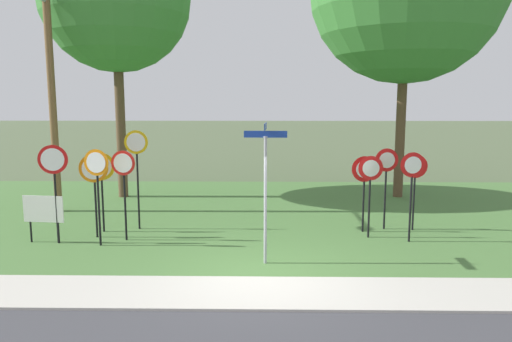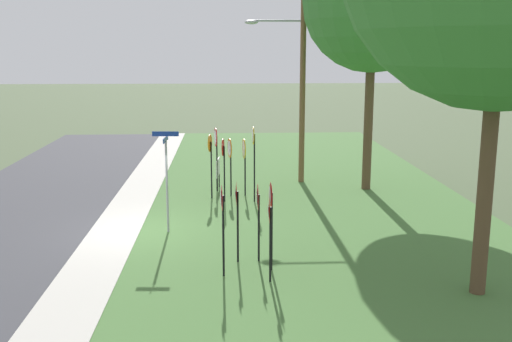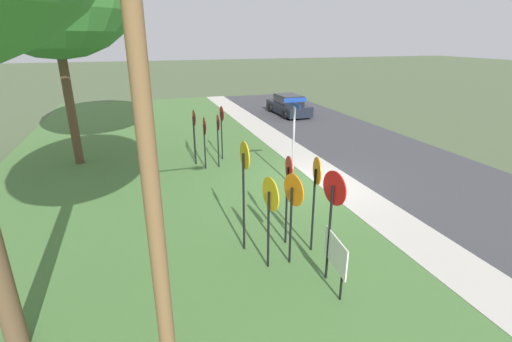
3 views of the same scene
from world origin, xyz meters
TOP-DOWN VIEW (x-y plane):
  - ground_plane at (0.00, 0.00)m, footprint 160.00×160.00m
  - road_asphalt at (0.00, -4.80)m, footprint 44.00×6.40m
  - sidewalk_strip at (0.00, -0.80)m, footprint 44.00×1.60m
  - grass_median at (0.00, 6.00)m, footprint 44.00×12.00m
  - stop_sign_near_left at (-3.60, 2.65)m, footprint 0.65×0.12m
  - stop_sign_near_right at (-4.48, 2.90)m, footprint 0.75×0.17m
  - stop_sign_far_left at (-5.31, 2.36)m, footprint 0.74×0.14m
  - stop_sign_far_center at (-4.48, 3.46)m, footprint 0.78×0.13m
  - stop_sign_far_right at (-3.55, 3.78)m, footprint 0.67×0.10m
  - stop_sign_center_tall at (-4.13, 2.16)m, footprint 0.66×0.15m
  - yield_sign_near_left at (3.91, 2.63)m, footprint 0.65×0.11m
  - yield_sign_near_right at (4.36, 3.78)m, footprint 0.67×0.11m
  - yield_sign_far_left at (2.88, 3.58)m, footprint 0.72×0.10m
  - yield_sign_far_right at (2.92, 3.01)m, footprint 0.66×0.10m
  - yield_sign_center at (3.56, 3.88)m, footprint 0.67×0.11m
  - street_name_post at (0.10, 0.90)m, footprint 0.96×0.82m
  - utility_pole at (-6.85, 5.84)m, footprint 2.10×2.56m
  - notice_board at (-5.67, 2.42)m, footprint 1.10×0.14m
  - parked_sedan_distant at (12.44, -4.09)m, footprint 4.33×1.99m

SIDE VIEW (x-z plane):
  - ground_plane at x=0.00m, z-range 0.00..0.00m
  - road_asphalt at x=0.00m, z-range 0.00..0.01m
  - grass_median at x=0.00m, z-range 0.00..0.04m
  - sidewalk_strip at x=0.00m, z-range 0.00..0.06m
  - parked_sedan_distant at x=12.44m, z-range -0.05..1.34m
  - notice_board at x=-5.67m, z-range 0.25..1.50m
  - yield_sign_far_left at x=2.88m, z-range 0.56..2.72m
  - yield_sign_near_right at x=4.36m, z-range 0.56..2.75m
  - stop_sign_far_center at x=-4.48m, z-range 0.55..2.82m
  - yield_sign_far_right at x=2.92m, z-range 0.57..2.81m
  - stop_sign_near_right at x=-4.48m, z-range 0.56..2.84m
  - stop_sign_near_left at x=-3.60m, z-range 0.56..2.97m
  - yield_sign_center at x=3.56m, z-range 0.60..2.96m
  - yield_sign_near_left at x=3.91m, z-range 0.61..2.98m
  - stop_sign_center_tall at x=-4.13m, z-range 0.59..3.08m
  - stop_sign_far_left at x=-5.31m, z-range 0.63..3.21m
  - street_name_post at x=0.10m, z-range 0.33..3.53m
  - stop_sign_far_right at x=-3.55m, z-range 0.67..3.54m
  - utility_pole at x=-6.85m, z-range 0.40..9.84m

